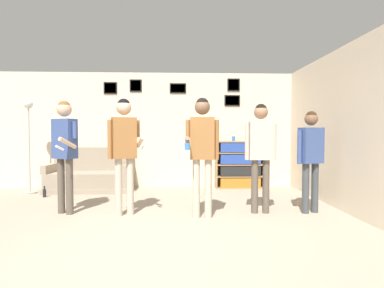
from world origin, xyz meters
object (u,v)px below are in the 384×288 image
at_px(bookshelf, 240,165).
at_px(person_player_foreground_center, 124,143).
at_px(person_spectator_far_right, 311,151).
at_px(person_player_foreground_left, 65,144).
at_px(couch, 91,177).
at_px(drinking_cup, 233,139).
at_px(floor_lamp, 29,132).
at_px(person_watcher_holding_cup, 202,143).
at_px(person_spectator_near_bookshelf, 261,146).
at_px(bottle_on_floor, 44,193).

distance_m(bookshelf, person_player_foreground_center, 3.24).
bearing_deg(person_spectator_far_right, person_player_foreground_left, 178.58).
distance_m(couch, drinking_cup, 3.35).
distance_m(bookshelf, person_player_foreground_left, 3.89).
bearing_deg(person_player_foreground_center, floor_lamp, 142.32).
xyz_separation_m(couch, bookshelf, (3.39, 0.19, 0.24)).
bearing_deg(person_watcher_holding_cup, bookshelf, 66.68).
bearing_deg(drinking_cup, person_spectator_far_right, -68.98).
bearing_deg(person_spectator_far_right, couch, 153.66).
bearing_deg(floor_lamp, person_player_foreground_center, -37.68).
bearing_deg(person_player_foreground_left, person_spectator_far_right, -1.42).
height_order(couch, person_player_foreground_center, person_player_foreground_center).
height_order(bookshelf, person_player_foreground_center, person_player_foreground_center).
bearing_deg(person_spectator_near_bookshelf, person_player_foreground_center, -178.47).
bearing_deg(drinking_cup, person_player_foreground_center, -133.04).
bearing_deg(bookshelf, person_player_foreground_left, -146.60).
height_order(person_player_foreground_center, person_spectator_near_bookshelf, person_player_foreground_center).
bearing_deg(couch, bookshelf, 3.22).
distance_m(person_player_foreground_center, person_spectator_far_right, 2.96).
xyz_separation_m(person_spectator_near_bookshelf, drinking_cup, (-0.05, 2.19, 0.07)).
bearing_deg(couch, floor_lamp, -167.98).
distance_m(person_player_foreground_left, person_player_foreground_center, 0.97).
bearing_deg(person_watcher_holding_cup, person_spectator_near_bookshelf, 14.96).
distance_m(couch, person_watcher_holding_cup, 3.35).
distance_m(person_player_foreground_left, bottle_on_floor, 1.86).
bearing_deg(person_watcher_holding_cup, couch, 135.92).
height_order(bookshelf, person_spectator_near_bookshelf, person_spectator_near_bookshelf).
distance_m(person_player_foreground_left, person_spectator_far_right, 3.92).
relative_size(person_spectator_near_bookshelf, drinking_cup, 15.16).
bearing_deg(person_player_foreground_left, couch, 95.20).
bearing_deg(person_watcher_holding_cup, drinking_cup, 69.72).
xyz_separation_m(bookshelf, person_watcher_holding_cup, (-1.06, -2.45, 0.58)).
relative_size(floor_lamp, person_player_foreground_left, 1.11).
bearing_deg(bottle_on_floor, person_player_foreground_left, -54.67).
height_order(bottle_on_floor, drinking_cup, drinking_cup).
xyz_separation_m(person_spectator_far_right, drinking_cup, (-0.85, 2.21, 0.16)).
height_order(couch, drinking_cup, drinking_cup).
xyz_separation_m(person_player_foreground_left, drinking_cup, (3.06, 2.12, 0.03)).
bearing_deg(couch, bottle_on_floor, -137.22).
relative_size(floor_lamp, person_watcher_holding_cup, 1.10).
distance_m(person_player_foreground_left, person_spectator_near_bookshelf, 3.11).
distance_m(floor_lamp, person_spectator_near_bookshelf, 4.82).
xyz_separation_m(person_player_foreground_left, person_spectator_near_bookshelf, (3.11, -0.08, -0.03)).
xyz_separation_m(person_watcher_holding_cup, drinking_cup, (0.91, 2.45, 0.02)).
bearing_deg(bottle_on_floor, person_spectator_far_right, -15.79).
height_order(couch, person_spectator_far_right, person_spectator_far_right).
distance_m(person_player_foreground_center, person_watcher_holding_cup, 1.21).
relative_size(person_player_foreground_left, bottle_on_floor, 7.96).
xyz_separation_m(couch, drinking_cup, (3.24, 0.19, 0.85)).
bearing_deg(floor_lamp, drinking_cup, 5.75).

